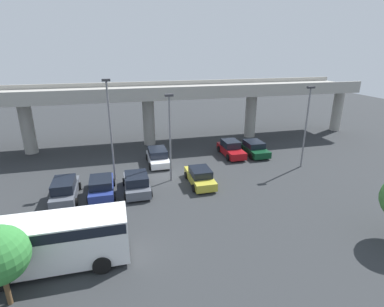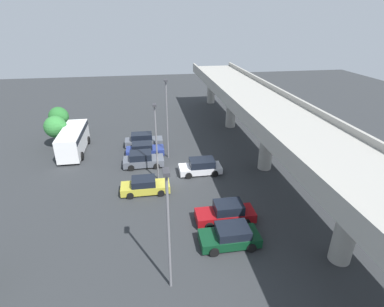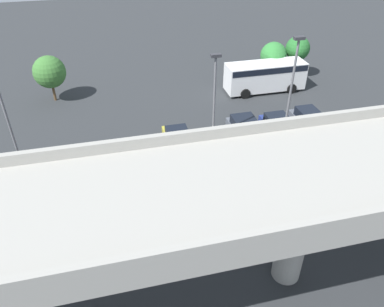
{
  "view_description": "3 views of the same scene",
  "coord_description": "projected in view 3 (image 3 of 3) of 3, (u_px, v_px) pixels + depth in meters",
  "views": [
    {
      "loc": [
        -3.85,
        -25.88,
        11.45
      ],
      "look_at": [
        2.48,
        -1.36,
        2.5
      ],
      "focal_mm": 28.0,
      "sensor_mm": 36.0,
      "label": 1
    },
    {
      "loc": [
        27.4,
        -1.97,
        15.2
      ],
      "look_at": [
        0.01,
        2.42,
        2.34
      ],
      "focal_mm": 28.0,
      "sensor_mm": 36.0,
      "label": 2
    },
    {
      "loc": [
        7.71,
        21.42,
        16.24
      ],
      "look_at": [
        2.41,
        -0.11,
        1.01
      ],
      "focal_mm": 35.0,
      "sensor_mm": 36.0,
      "label": 3
    }
  ],
  "objects": [
    {
      "name": "parked_car_6",
      "position": [
        68.0,
        209.0,
        22.52
      ],
      "size": [
        2.25,
        4.32,
        1.52
      ],
      "rotation": [
        0.0,
        0.0,
        -1.57
      ],
      "color": "#0C381E",
      "rests_on": "ground_plane"
    },
    {
      "name": "parked_car_3",
      "position": [
        240.0,
        180.0,
        24.74
      ],
      "size": [
        2.21,
        4.4,
        1.58
      ],
      "rotation": [
        0.0,
        0.0,
        -1.57
      ],
      "color": "silver",
      "rests_on": "ground_plane"
    },
    {
      "name": "parked_car_4",
      "position": [
        178.0,
        141.0,
        28.9
      ],
      "size": [
        2.08,
        4.52,
        1.49
      ],
      "rotation": [
        0.0,
        0.0,
        1.57
      ],
      "color": "gold",
      "rests_on": "ground_plane"
    },
    {
      "name": "tree_front_right",
      "position": [
        49.0,
        72.0,
        34.61
      ],
      "size": [
        2.99,
        2.99,
        4.37
      ],
      "color": "brown",
      "rests_on": "ground_plane"
    },
    {
      "name": "parked_car_5",
      "position": [
        113.0,
        206.0,
        22.69
      ],
      "size": [
        2.07,
        4.74,
        1.7
      ],
      "rotation": [
        0.0,
        0.0,
        -1.57
      ],
      "color": "maroon",
      "rests_on": "ground_plane"
    },
    {
      "name": "ground_plane",
      "position": [
        224.0,
        161.0,
        27.86
      ],
      "size": [
        116.85,
        116.85,
        0.0
      ],
      "primitive_type": "plane",
      "color": "#2D3033"
    },
    {
      "name": "lamp_post_mid_lot",
      "position": [
        214.0,
        99.0,
        26.07
      ],
      "size": [
        0.7,
        0.35,
        7.85
      ],
      "color": "slate",
      "rests_on": "ground_plane"
    },
    {
      "name": "shuttle_bus",
      "position": [
        265.0,
        75.0,
        37.03
      ],
      "size": [
        7.89,
        2.73,
        2.89
      ],
      "color": "white",
      "rests_on": "ground_plane"
    },
    {
      "name": "parked_car_1",
      "position": [
        279.0,
        128.0,
        30.49
      ],
      "size": [
        2.16,
        4.43,
        1.52
      ],
      "rotation": [
        0.0,
        0.0,
        1.57
      ],
      "color": "navy",
      "rests_on": "ground_plane"
    },
    {
      "name": "parked_car_0",
      "position": [
        310.0,
        122.0,
        31.07
      ],
      "size": [
        2.03,
        4.69,
        1.69
      ],
      "rotation": [
        0.0,
        0.0,
        1.57
      ],
      "color": "#515660",
      "rests_on": "ground_plane"
    },
    {
      "name": "tree_front_left",
      "position": [
        298.0,
        48.0,
        39.03
      ],
      "size": [
        2.51,
        2.51,
        4.46
      ],
      "color": "brown",
      "rests_on": "ground_plane"
    },
    {
      "name": "highway_overpass",
      "position": [
        304.0,
        186.0,
        16.17
      ],
      "size": [
        55.96,
        6.91,
        7.39
      ],
      "color": "#9E9B93",
      "rests_on": "ground_plane"
    },
    {
      "name": "tree_front_centre",
      "position": [
        273.0,
        55.0,
        38.61
      ],
      "size": [
        2.69,
        2.69,
        4.1
      ],
      "color": "brown",
      "rests_on": "ground_plane"
    },
    {
      "name": "lamp_post_near_aisle",
      "position": [
        290.0,
        92.0,
        25.52
      ],
      "size": [
        0.7,
        0.35,
        9.06
      ],
      "color": "slate",
      "rests_on": "ground_plane"
    },
    {
      "name": "lamp_post_by_overpass",
      "position": [
        8.0,
        120.0,
        23.34
      ],
      "size": [
        0.7,
        0.35,
        8.08
      ],
      "color": "slate",
      "rests_on": "ground_plane"
    },
    {
      "name": "parked_car_2",
      "position": [
        245.0,
        130.0,
        30.06
      ],
      "size": [
        2.24,
        4.39,
        1.64
      ],
      "rotation": [
        0.0,
        0.0,
        1.57
      ],
      "color": "#515660",
      "rests_on": "ground_plane"
    }
  ]
}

